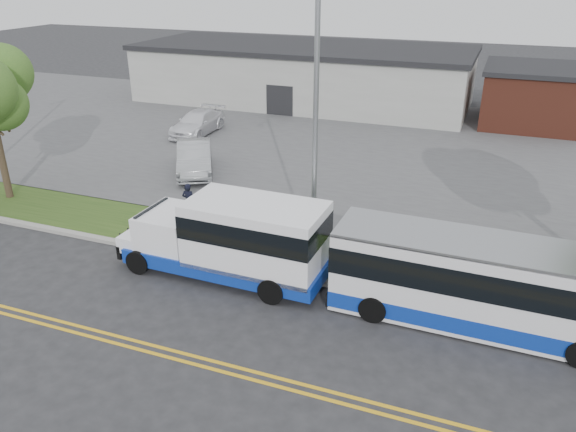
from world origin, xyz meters
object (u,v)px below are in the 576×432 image
at_px(transit_bus, 499,287).
at_px(parked_car_a, 194,158).
at_px(streetlight_near, 315,120).
at_px(shuttle_bus, 236,237).
at_px(pedestrian, 189,202).
at_px(parked_car_b, 197,123).

xyz_separation_m(transit_bus, parked_car_a, (-15.04, 8.58, -0.48)).
xyz_separation_m(streetlight_near, shuttle_bus, (-2.02, -2.14, -3.71)).
xyz_separation_m(transit_bus, pedestrian, (-12.35, 3.40, -0.48)).
distance_m(transit_bus, pedestrian, 12.82).
bearing_deg(shuttle_bus, transit_bus, 1.23).
distance_m(shuttle_bus, parked_car_a, 10.84).
xyz_separation_m(pedestrian, parked_car_a, (-2.69, 5.18, -0.01)).
relative_size(shuttle_bus, parked_car_b, 1.55).
bearing_deg(parked_car_b, transit_bus, -40.19).
height_order(streetlight_near, parked_car_a, streetlight_near).
bearing_deg(parked_car_a, parked_car_b, 88.92).
bearing_deg(streetlight_near, pedestrian, 167.82).
relative_size(transit_bus, parked_car_a, 2.05).
bearing_deg(pedestrian, shuttle_bus, 135.76).
bearing_deg(parked_car_b, pedestrian, -63.19).
xyz_separation_m(shuttle_bus, parked_car_b, (-10.05, 15.07, -0.72)).
height_order(transit_bus, parked_car_a, transit_bus).
height_order(shuttle_bus, transit_bus, shuttle_bus).
xyz_separation_m(streetlight_near, parked_car_b, (-12.07, 12.93, -4.43)).
bearing_deg(streetlight_near, parked_car_b, 133.02).
distance_m(streetlight_near, parked_car_b, 18.23).
xyz_separation_m(shuttle_bus, pedestrian, (-3.88, 3.41, -0.62)).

